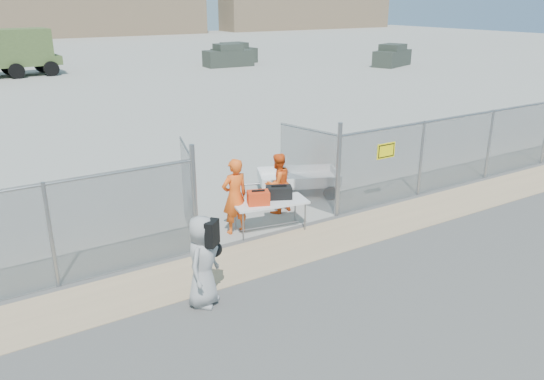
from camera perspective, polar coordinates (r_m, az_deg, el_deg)
ground at (r=11.59m, az=5.25°, el=-8.00°), size 160.00×160.00×0.00m
tarmac_inside at (r=50.80m, az=-24.98°, el=11.98°), size 160.00×80.00×0.01m
dirt_strip at (r=12.31m, az=2.46°, el=-6.15°), size 44.00×1.60×0.01m
distant_hills at (r=86.86m, az=-25.46°, el=17.47°), size 140.00×6.00×9.00m
chain_link_fence at (r=12.65m, az=-0.00°, el=0.00°), size 40.00×0.20×2.20m
folding_table at (r=13.00m, az=-0.19°, el=-2.82°), size 1.91×1.06×0.77m
orange_bag at (r=12.64m, az=-1.48°, el=-0.85°), size 0.60×0.50×0.32m
black_duffel at (r=13.03m, az=0.75°, el=-0.26°), size 0.71×0.59×0.30m
security_worker_left at (r=12.72m, az=-4.02°, el=-0.70°), size 0.71×0.48×1.88m
security_worker_right at (r=13.98m, az=0.61°, el=0.72°), size 0.87×0.72×1.63m
visitor at (r=9.85m, az=-7.48°, el=-7.60°), size 1.02×1.00×1.77m
utility_trailer at (r=15.50m, az=2.84°, el=0.87°), size 3.32×2.57×0.72m
military_truck at (r=43.99m, az=-26.65°, el=13.00°), size 7.24×3.15×3.37m
parked_vehicle_near at (r=46.12m, az=-4.73°, el=14.22°), size 4.10×1.99×1.82m
parked_vehicle_mid at (r=48.51m, az=-4.07°, el=14.47°), size 3.97×2.01×1.75m
parked_vehicle_far at (r=47.34m, az=12.81°, el=13.93°), size 4.32×3.10×1.78m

